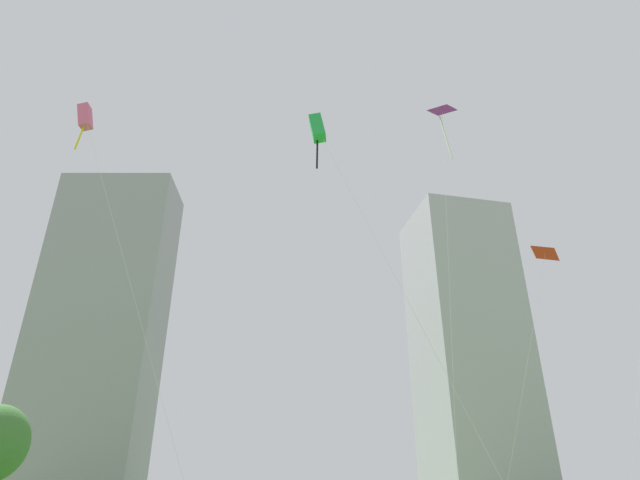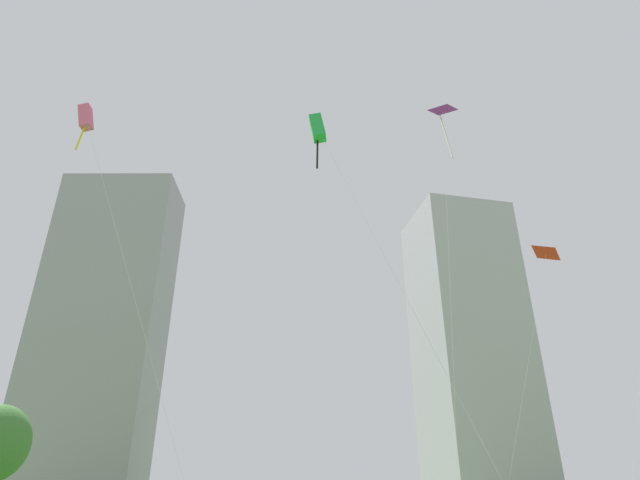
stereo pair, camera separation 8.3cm
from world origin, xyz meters
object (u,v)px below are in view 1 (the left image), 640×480
Objects in this scene: kite_flying_1 at (85,118)px; kite_flying_4 at (443,115)px; kite_flying_6 at (545,255)px; distant_highrise_0 at (97,337)px; kite_flying_0 at (318,129)px; distant_highrise_1 at (470,355)px.

kite_flying_4 is (21.52, 3.45, 2.38)m from kite_flying_1.
kite_flying_4 is 10.86m from kite_flying_6.
kite_flying_0 is at bearing -62.56° from distant_highrise_0.
distant_highrise_1 is (84.41, 20.63, 0.75)m from distant_highrise_0.
distant_highrise_1 reaches higher than kite_flying_6.
distant_highrise_1 is at bearing 76.98° from kite_flying_4.
kite_flying_4 is at bearing 9.10° from kite_flying_1.
kite_flying_6 is at bearing -114.84° from distant_highrise_1.
kite_flying_6 is 0.21× the size of distant_highrise_1.
kite_flying_1 is at bearing 172.23° from kite_flying_0.
kite_flying_4 is at bearing -117.48° from distant_highrise_1.
kite_flying_6 is at bearing 29.36° from kite_flying_0.
distant_highrise_0 is (-38.37, 88.85, 15.16)m from kite_flying_1.
distant_highrise_1 reaches higher than kite_flying_0.
distant_highrise_1 is at bearing 67.19° from kite_flying_1.
distant_highrise_0 is at bearing 119.85° from kite_flying_0.
kite_flying_6 is (27.03, 5.64, -6.73)m from kite_flying_1.
distant_highrise_0 is 0.98× the size of distant_highrise_1.
kite_flying_6 is at bearing -54.24° from distant_highrise_0.
kite_flying_4 is (7.84, 5.31, 5.17)m from kite_flying_0.
distant_highrise_0 reaches higher than kite_flying_4.
kite_flying_1 is 1.44× the size of kite_flying_6.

